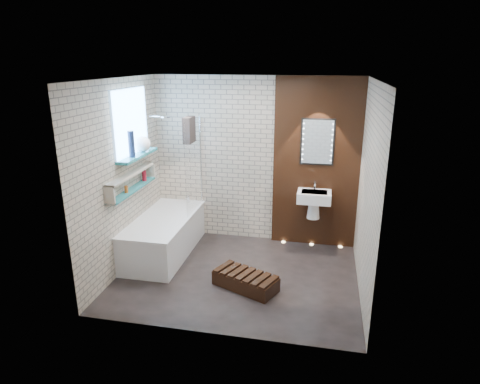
% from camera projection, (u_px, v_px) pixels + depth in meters
% --- Properties ---
extents(ground, '(3.20, 3.20, 0.00)m').
position_uv_depth(ground, '(238.00, 275.00, 5.71)').
color(ground, black).
rests_on(ground, ground).
extents(room_shell, '(3.24, 3.20, 2.60)m').
position_uv_depth(room_shell, '(238.00, 184.00, 5.32)').
color(room_shell, '#BFAC98').
rests_on(room_shell, ground).
extents(walnut_panel, '(1.30, 0.06, 2.60)m').
position_uv_depth(walnut_panel, '(316.00, 164.00, 6.32)').
color(walnut_panel, black).
rests_on(walnut_panel, ground).
extents(clerestory_window, '(0.18, 1.00, 0.94)m').
position_uv_depth(clerestory_window, '(132.00, 129.00, 5.76)').
color(clerestory_window, '#7FADE0').
rests_on(clerestory_window, room_shell).
extents(display_niche, '(0.14, 1.30, 0.26)m').
position_uv_depth(display_niche, '(132.00, 182.00, 5.78)').
color(display_niche, '#22767D').
rests_on(display_niche, room_shell).
extents(bathtub, '(0.79, 1.74, 0.70)m').
position_uv_depth(bathtub, '(164.00, 235.00, 6.28)').
color(bathtub, white).
rests_on(bathtub, ground).
extents(bath_screen, '(0.01, 0.78, 1.40)m').
position_uv_depth(bath_screen, '(194.00, 166.00, 6.32)').
color(bath_screen, white).
rests_on(bath_screen, bathtub).
extents(towel, '(0.11, 0.28, 0.37)m').
position_uv_depth(towel, '(189.00, 130.00, 6.00)').
color(towel, '#292421').
rests_on(towel, bath_screen).
extents(shower_head, '(0.18, 0.18, 0.02)m').
position_uv_depth(shower_head, '(166.00, 117.00, 6.24)').
color(shower_head, silver).
rests_on(shower_head, room_shell).
extents(washbasin, '(0.50, 0.36, 0.58)m').
position_uv_depth(washbasin, '(314.00, 200.00, 6.29)').
color(washbasin, white).
rests_on(washbasin, walnut_panel).
extents(led_mirror, '(0.50, 0.02, 0.70)m').
position_uv_depth(led_mirror, '(317.00, 142.00, 6.18)').
color(led_mirror, black).
rests_on(led_mirror, walnut_panel).
extents(walnut_step, '(0.90, 0.67, 0.18)m').
position_uv_depth(walnut_step, '(245.00, 281.00, 5.38)').
color(walnut_step, black).
rests_on(walnut_step, ground).
extents(niche_bottles, '(0.06, 0.64, 0.16)m').
position_uv_depth(niche_bottles, '(140.00, 179.00, 6.03)').
color(niche_bottles, maroon).
rests_on(niche_bottles, display_niche).
extents(sill_vases, '(0.22, 0.51, 0.36)m').
position_uv_depth(sill_vases, '(141.00, 144.00, 5.91)').
color(sill_vases, white).
rests_on(sill_vases, clerestory_window).
extents(floor_uplights, '(0.96, 0.06, 0.01)m').
position_uv_depth(floor_uplights, '(312.00, 244.00, 6.65)').
color(floor_uplights, '#FFD899').
rests_on(floor_uplights, ground).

